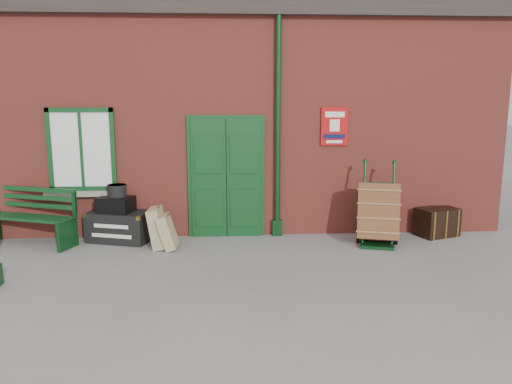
{
  "coord_description": "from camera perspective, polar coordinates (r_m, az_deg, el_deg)",
  "views": [
    {
      "loc": [
        -0.27,
        -7.67,
        2.55
      ],
      "look_at": [
        0.2,
        0.6,
        1.0
      ],
      "focal_mm": 35.0,
      "sensor_mm": 36.0,
      "label": 1
    }
  ],
  "objects": [
    {
      "name": "ground",
      "position": [
        8.09,
        -1.2,
        -7.78
      ],
      "size": [
        80.0,
        80.0,
        0.0
      ],
      "primitive_type": "plane",
      "color": "gray",
      "rests_on": "ground"
    },
    {
      "name": "station_building",
      "position": [
        11.18,
        -1.92,
        8.61
      ],
      "size": [
        10.3,
        4.3,
        4.36
      ],
      "color": "#A74236",
      "rests_on": "ground"
    },
    {
      "name": "bench",
      "position": [
        9.69,
        -24.36,
        -2.44
      ],
      "size": [
        1.76,
        1.06,
        1.04
      ],
      "rotation": [
        0.0,
        0.0,
        -0.34
      ],
      "color": "#103D1A",
      "rests_on": "ground"
    },
    {
      "name": "porter_trolley",
      "position": [
        9.07,
        13.77,
        -2.36
      ],
      "size": [
        0.88,
        0.92,
        1.46
      ],
      "rotation": [
        0.0,
        0.0,
        -0.26
      ],
      "color": "#0C3315",
      "rests_on": "ground"
    },
    {
      "name": "suitcase_back",
      "position": [
        8.82,
        -11.19,
        -4.02
      ],
      "size": [
        0.33,
        0.51,
        0.71
      ],
      "primitive_type": "cube",
      "rotation": [
        0.0,
        -0.16,
        -0.06
      ],
      "color": "tan",
      "rests_on": "ground"
    },
    {
      "name": "suitcase_front",
      "position": [
        8.71,
        -10.09,
        -4.49
      ],
      "size": [
        0.37,
        0.46,
        0.62
      ],
      "primitive_type": "cube",
      "rotation": [
        0.0,
        -0.3,
        -0.06
      ],
      "color": "tan",
      "rests_on": "ground"
    },
    {
      "name": "dark_trunk",
      "position": [
        10.02,
        19.98,
        -3.24
      ],
      "size": [
        0.86,
        0.7,
        0.53
      ],
      "primitive_type": "cube",
      "rotation": [
        0.0,
        0.0,
        0.35
      ],
      "color": "black",
      "rests_on": "ground"
    },
    {
      "name": "hatbox",
      "position": [
        9.29,
        -15.6,
        0.15
      ],
      "size": [
        0.41,
        0.41,
        0.22
      ],
      "primitive_type": "cylinder",
      "rotation": [
        0.0,
        0.0,
        -0.29
      ],
      "color": "black",
      "rests_on": "strongbox"
    },
    {
      "name": "houdini_trunk",
      "position": [
        9.4,
        -15.31,
        -3.81
      ],
      "size": [
        1.22,
        0.89,
        0.55
      ],
      "primitive_type": "cube",
      "rotation": [
        0.0,
        0.0,
        -0.29
      ],
      "color": "black",
      "rests_on": "ground"
    },
    {
      "name": "strongbox",
      "position": [
        9.32,
        -15.74,
        -1.36
      ],
      "size": [
        0.7,
        0.59,
        0.27
      ],
      "primitive_type": "cube",
      "rotation": [
        0.0,
        0.0,
        -0.29
      ],
      "color": "black",
      "rests_on": "houdini_trunk"
    }
  ]
}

